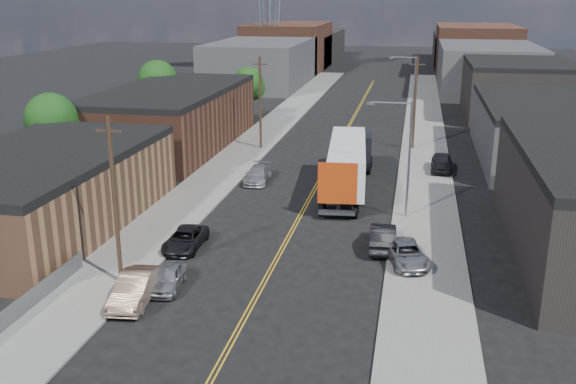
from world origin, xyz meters
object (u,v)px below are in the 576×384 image
at_px(car_left_c, 185,239).
at_px(car_right_lot_c, 441,162).
at_px(car_left_a, 168,278).
at_px(car_right_oncoming, 383,237).
at_px(car_left_d, 258,174).
at_px(car_right_lot_a, 406,253).
at_px(semi_truck, 349,160).
at_px(car_left_b, 135,288).

xyz_separation_m(car_left_c, car_right_lot_c, (17.40, 22.98, 0.32)).
xyz_separation_m(car_left_a, car_right_oncoming, (11.86, 8.53, 0.15)).
bearing_deg(car_left_d, car_right_lot_a, -52.73).
bearing_deg(semi_truck, car_right_oncoming, -79.58).
relative_size(car_left_b, car_left_c, 1.06).
bearing_deg(car_right_lot_c, car_right_oncoming, -100.61).
height_order(car_right_lot_a, car_right_lot_c, car_right_lot_c).
height_order(car_right_oncoming, car_right_lot_c, car_right_lot_c).
bearing_deg(semi_truck, car_left_a, -115.44).
bearing_deg(semi_truck, car_left_d, 172.39).
bearing_deg(semi_truck, car_left_b, -116.27).
bearing_deg(car_right_lot_a, car_left_a, -172.71).
distance_m(car_right_oncoming, car_right_lot_c, 20.92).
relative_size(car_left_a, car_right_oncoming, 0.79).
xyz_separation_m(car_left_d, car_right_lot_a, (13.61, -16.31, 0.11)).
height_order(car_left_d, car_right_oncoming, car_right_oncoming).
xyz_separation_m(semi_truck, car_right_lot_c, (8.11, 7.04, -1.58)).
relative_size(car_left_c, car_right_oncoming, 0.95).
relative_size(car_left_b, car_right_lot_c, 1.03).
xyz_separation_m(car_left_c, car_left_d, (0.99, 16.31, 0.05)).
height_order(car_left_b, car_right_oncoming, car_left_b).
height_order(car_left_a, car_right_lot_c, car_right_lot_c).
bearing_deg(car_left_b, car_right_lot_a, 22.82).
distance_m(car_left_a, car_left_d, 22.31).
relative_size(semi_truck, car_left_b, 3.48).
bearing_deg(car_left_b, car_left_d, 81.77).
height_order(semi_truck, car_left_b, semi_truck).
height_order(car_left_d, car_right_lot_c, car_right_lot_c).
distance_m(car_left_d, car_right_oncoming, 18.28).
distance_m(car_left_a, car_left_c, 6.11).
xyz_separation_m(semi_truck, car_left_c, (-9.29, -15.94, -1.90)).
bearing_deg(car_right_lot_c, car_left_c, -125.60).
relative_size(car_left_c, car_right_lot_c, 0.97).
bearing_deg(car_left_c, car_left_a, -80.60).
distance_m(car_left_c, car_right_oncoming, 13.25).
bearing_deg(car_right_lot_c, semi_truck, -137.50).
bearing_deg(car_right_lot_a, car_left_c, 163.26).
height_order(car_left_c, car_left_d, car_left_d).
bearing_deg(car_right_oncoming, car_right_lot_a, 119.39).
bearing_deg(car_right_lot_c, car_left_a, -117.77).
bearing_deg(car_left_b, car_right_lot_c, 54.78).
distance_m(car_left_b, car_right_oncoming, 16.73).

